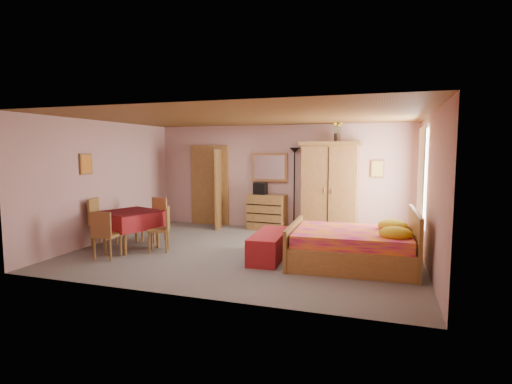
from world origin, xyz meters
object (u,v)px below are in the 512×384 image
(bench, at_px, (269,246))
(chair_south, at_px, (107,234))
(wardrobe, at_px, (330,188))
(bed, at_px, (352,237))
(chair_east, at_px, (159,229))
(floor_lamp, at_px, (294,189))
(dining_table, at_px, (131,230))
(chair_west, at_px, (104,222))
(chest_of_drawers, at_px, (267,212))
(chair_north, at_px, (153,220))
(wall_mirror, at_px, (270,167))
(stereo, at_px, (260,189))
(sunflower_vase, at_px, (337,130))

(bench, distance_m, chair_south, 2.97)
(wardrobe, distance_m, bed, 2.61)
(chair_east, bearing_deg, floor_lamp, -59.77)
(bench, xyz_separation_m, dining_table, (-2.87, -0.15, 0.14))
(wardrobe, distance_m, chair_west, 5.06)
(chest_of_drawers, height_order, chair_north, chair_north)
(chest_of_drawers, xyz_separation_m, chair_south, (-2.02, -3.45, 0.00))
(chest_of_drawers, relative_size, wardrobe, 0.43)
(dining_table, bearing_deg, floor_lamp, 46.09)
(wall_mirror, height_order, wardrobe, wardrobe)
(dining_table, relative_size, chair_east, 1.18)
(stereo, relative_size, chair_south, 0.35)
(wardrobe, relative_size, bed, 1.02)
(chest_of_drawers, height_order, chair_south, chair_south)
(stereo, xyz_separation_m, chair_west, (-2.51, -2.75, -0.53))
(chest_of_drawers, distance_m, chair_south, 4.00)
(chest_of_drawers, distance_m, wall_mirror, 1.13)
(wall_mirror, height_order, stereo, wall_mirror)
(bed, distance_m, dining_table, 4.34)
(bench, height_order, dining_table, dining_table)
(floor_lamp, xyz_separation_m, chair_east, (-2.06, -2.85, -0.58))
(wardrobe, xyz_separation_m, chair_south, (-3.57, -3.42, -0.64))
(bench, bearing_deg, floor_lamp, 93.18)
(stereo, distance_m, dining_table, 3.37)
(floor_lamp, distance_m, chair_south, 4.52)
(bench, xyz_separation_m, chair_west, (-3.50, -0.17, 0.26))
(floor_lamp, bearing_deg, bench, -86.82)
(chair_east, bearing_deg, bench, -109.40)
(chair_west, bearing_deg, dining_table, 75.46)
(chest_of_drawers, relative_size, dining_table, 0.90)
(sunflower_vase, xyz_separation_m, chair_north, (-3.68, -1.99, -1.97))
(wall_mirror, distance_m, bench, 3.15)
(floor_lamp, distance_m, dining_table, 3.97)
(wall_mirror, height_order, chair_south, wall_mirror)
(bench, bearing_deg, chair_north, 168.34)
(chair_east, bearing_deg, dining_table, 63.44)
(bench, relative_size, dining_table, 1.38)
(floor_lamp, relative_size, chair_east, 2.33)
(dining_table, relative_size, chair_north, 1.11)
(chair_north, bearing_deg, chair_south, 101.92)
(stereo, height_order, chair_west, stereo)
(stereo, height_order, wardrobe, wardrobe)
(wall_mirror, height_order, chair_east, wall_mirror)
(wall_mirror, xyz_separation_m, wardrobe, (1.55, -0.24, -0.46))
(floor_lamp, height_order, chair_east, floor_lamp)
(bed, bearing_deg, wall_mirror, 127.57)
(bench, relative_size, chair_north, 1.52)
(chair_east, bearing_deg, chair_north, 14.35)
(stereo, xyz_separation_m, bed, (2.46, -2.52, -0.53))
(stereo, xyz_separation_m, bench, (0.99, -2.58, -0.79))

